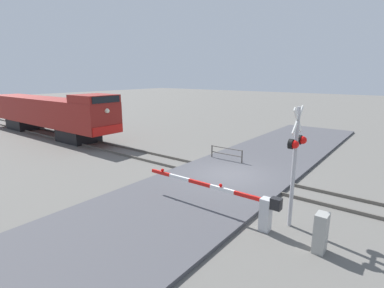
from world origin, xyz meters
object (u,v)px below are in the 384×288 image
Objects in this scene: locomotive at (49,112)px; crossing_gate at (246,203)px; utility_cabinet at (321,233)px; crossing_signal at (296,153)px; guard_railing at (226,153)px.

locomotive reaches higher than crossing_gate.
utility_cabinet is (-4.29, -24.76, -1.42)m from locomotive.
crossing_signal is at bearing -97.86° from locomotive.
locomotive is 2.98× the size of crossing_gate.
crossing_signal reaches higher than guard_railing.
crossing_signal reaches higher than crossing_gate.
crossing_signal is at bearing -132.54° from guard_railing.
locomotive reaches higher than utility_cabinet.
crossing_gate is at bearing 122.82° from crossing_signal.
locomotive is 23.70m from crossing_signal.
crossing_signal reaches higher than locomotive.
utility_cabinet is (-1.05, -1.29, -2.11)m from crossing_signal.
utility_cabinet reaches higher than guard_railing.
crossing_signal reaches higher than utility_cabinet.
locomotive is 7.95× the size of guard_railing.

